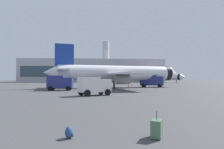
% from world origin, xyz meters
% --- Properties ---
extents(airplane_at_gate, '(35.51, 32.27, 10.50)m').
position_xyz_m(airplane_at_gate, '(5.05, 46.11, 3.66)').
color(airplane_at_gate, white).
rests_on(airplane_at_gate, ground).
extents(airplane_taxiing, '(22.98, 22.25, 8.25)m').
position_xyz_m(airplane_taxiing, '(31.92, 96.04, 2.87)').
color(airplane_taxiing, silver).
rests_on(airplane_taxiing, ground).
extents(service_truck, '(4.82, 2.55, 2.90)m').
position_xyz_m(service_truck, '(-7.54, 35.86, 1.61)').
color(service_truck, navy).
rests_on(service_truck, ground).
extents(fuel_truck, '(6.45, 4.69, 3.20)m').
position_xyz_m(fuel_truck, '(14.28, 47.60, 1.77)').
color(fuel_truck, navy).
rests_on(fuel_truck, ground).
extents(cargo_van, '(4.83, 3.84, 2.60)m').
position_xyz_m(cargo_van, '(-0.67, 24.29, 1.45)').
color(cargo_van, white).
rests_on(cargo_van, ground).
extents(safety_cone_near, '(0.44, 0.44, 0.73)m').
position_xyz_m(safety_cone_near, '(8.59, 50.56, 0.36)').
color(safety_cone_near, '#F2590C').
rests_on(safety_cone_near, ground).
extents(safety_cone_mid, '(0.44, 0.44, 0.76)m').
position_xyz_m(safety_cone_mid, '(0.43, 27.74, 0.37)').
color(safety_cone_mid, '#F2590C').
rests_on(safety_cone_mid, ground).
extents(safety_cone_far, '(0.44, 0.44, 0.76)m').
position_xyz_m(safety_cone_far, '(-0.05, 48.17, 0.37)').
color(safety_cone_far, '#F2590C').
rests_on(safety_cone_far, ground).
extents(safety_cone_outer, '(0.44, 0.44, 0.67)m').
position_xyz_m(safety_cone_outer, '(10.42, 56.08, 0.33)').
color(safety_cone_outer, '#F2590C').
rests_on(safety_cone_outer, ground).
extents(rolling_suitcase, '(0.65, 0.75, 1.10)m').
position_xyz_m(rolling_suitcase, '(2.13, 4.96, 0.39)').
color(rolling_suitcase, '#476B4C').
rests_on(rolling_suitcase, ground).
extents(traveller_backpack, '(0.36, 0.40, 0.48)m').
position_xyz_m(traveller_backpack, '(-1.42, 5.21, 0.23)').
color(traveller_backpack, navy).
rests_on(traveller_backpack, ground).
extents(terminal_building, '(85.64, 23.24, 25.70)m').
position_xyz_m(terminal_building, '(-2.36, 120.36, 6.96)').
color(terminal_building, '#B2B2B7').
rests_on(terminal_building, ground).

